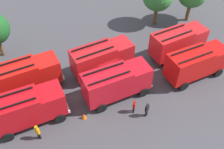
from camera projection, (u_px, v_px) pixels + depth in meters
ground_plane at (112, 83)px, 28.10m from camera, size 55.04×55.04×0.00m
fire_truck_0 at (26, 108)px, 22.91m from camera, size 7.39×3.27×3.88m
fire_truck_1 at (116, 82)px, 25.27m from camera, size 7.42×3.36×3.88m
fire_truck_2 at (196, 62)px, 27.39m from camera, size 7.42×3.38×3.88m
fire_truck_3 at (25, 75)px, 25.95m from camera, size 7.46×3.54×3.88m
fire_truck_4 at (102, 58)px, 27.96m from camera, size 7.49×3.66×3.88m
fire_truck_5 at (178, 42)px, 30.09m from camera, size 7.49×3.64×3.88m
firefighter_0 at (200, 30)px, 33.83m from camera, size 0.43×0.28×1.72m
firefighter_1 at (38, 132)px, 22.41m from camera, size 0.45×0.48×1.82m
firefighter_2 at (46, 64)px, 29.15m from camera, size 0.31×0.45×1.60m
firefighter_3 at (147, 109)px, 24.26m from camera, size 0.48×0.42×1.73m
firefighter_4 at (134, 106)px, 24.66m from camera, size 0.44×0.48×1.63m
traffic_cone_0 at (193, 62)px, 30.30m from camera, size 0.39×0.39×0.55m
traffic_cone_1 at (84, 116)px, 24.47m from camera, size 0.48×0.48×0.69m
traffic_cone_2 at (16, 104)px, 25.59m from camera, size 0.46×0.46×0.65m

